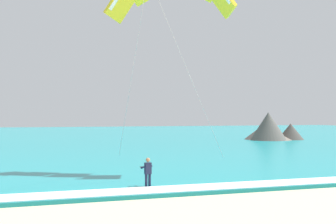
{
  "coord_description": "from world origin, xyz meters",
  "views": [
    {
      "loc": [
        -6.32,
        -3.3,
        3.88
      ],
      "look_at": [
        0.51,
        18.99,
        4.1
      ],
      "focal_mm": 43.23,
      "sensor_mm": 36.0,
      "label": 1
    }
  ],
  "objects": [
    {
      "name": "sea",
      "position": [
        0.0,
        74.99,
        0.1
      ],
      "size": [
        200.0,
        120.0,
        0.2
      ],
      "primitive_type": "cube",
      "color": "teal",
      "rests_on": "ground"
    },
    {
      "name": "surf_foam",
      "position": [
        0.0,
        15.99,
        0.22
      ],
      "size": [
        200.0,
        1.77,
        0.04
      ],
      "primitive_type": "cube",
      "color": "white",
      "rests_on": "sea"
    },
    {
      "name": "surfboard",
      "position": [
        -1.15,
        17.14,
        0.03
      ],
      "size": [
        0.77,
        1.46,
        0.09
      ],
      "color": "white",
      "rests_on": "ground"
    },
    {
      "name": "kitesurfer",
      "position": [
        -1.15,
        17.16,
        0.94
      ],
      "size": [
        0.6,
        0.6,
        1.69
      ],
      "color": "#191E38",
      "rests_on": "ground"
    },
    {
      "name": "headland_right",
      "position": [
        27.02,
        51.64,
        1.52
      ],
      "size": [
        9.32,
        8.24,
        4.42
      ],
      "color": "#47423D",
      "rests_on": "ground"
    }
  ]
}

